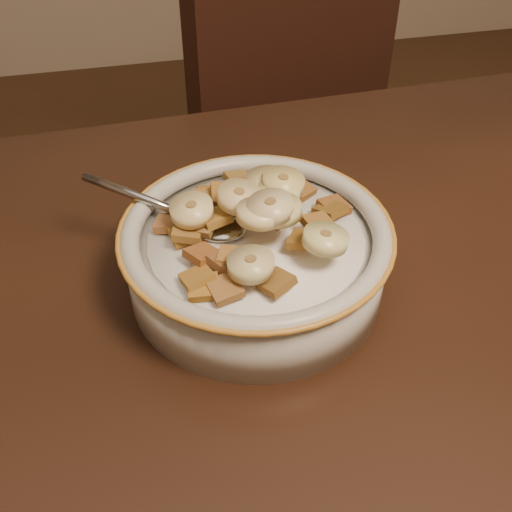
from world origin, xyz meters
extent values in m
cube|color=black|center=(0.00, 0.00, 0.73)|extent=(1.43, 0.95, 0.04)
cube|color=black|center=(0.17, 0.58, 0.44)|extent=(0.52, 0.52, 0.89)
cylinder|color=#B5AF99|center=(-0.03, 0.17, 0.77)|extent=(0.19, 0.19, 0.05)
cylinder|color=white|center=(-0.03, 0.17, 0.80)|extent=(0.16, 0.16, 0.00)
ellipsoid|color=#979797|center=(-0.05, 0.19, 0.80)|extent=(0.06, 0.05, 0.01)
cube|color=olive|center=(-0.05, 0.14, 0.81)|extent=(0.03, 0.03, 0.01)
cube|color=brown|center=(-0.04, 0.19, 0.82)|extent=(0.02, 0.02, 0.01)
cube|color=brown|center=(-0.01, 0.17, 0.82)|extent=(0.03, 0.03, 0.01)
cube|color=#9C6021|center=(-0.07, 0.13, 0.80)|extent=(0.02, 0.02, 0.01)
cube|color=brown|center=(-0.06, 0.20, 0.80)|extent=(0.03, 0.03, 0.01)
cube|color=brown|center=(0.02, 0.16, 0.81)|extent=(0.03, 0.02, 0.01)
cube|color=olive|center=(-0.05, 0.22, 0.80)|extent=(0.02, 0.02, 0.01)
cube|color=brown|center=(-0.03, 0.22, 0.80)|extent=(0.03, 0.03, 0.01)
cube|color=brown|center=(0.04, 0.19, 0.80)|extent=(0.03, 0.03, 0.01)
cube|color=brown|center=(-0.03, 0.24, 0.80)|extent=(0.03, 0.03, 0.01)
cube|color=brown|center=(-0.02, 0.23, 0.80)|extent=(0.03, 0.03, 0.01)
cube|color=#9C681C|center=(-0.08, 0.18, 0.80)|extent=(0.02, 0.02, 0.01)
cube|color=brown|center=(-0.04, 0.21, 0.81)|extent=(0.02, 0.02, 0.01)
cube|color=brown|center=(-0.07, 0.15, 0.81)|extent=(0.03, 0.03, 0.01)
cube|color=olive|center=(-0.06, 0.18, 0.81)|extent=(0.03, 0.03, 0.01)
cube|color=#96671E|center=(-0.05, 0.18, 0.81)|extent=(0.02, 0.03, 0.01)
cube|color=brown|center=(0.00, 0.15, 0.81)|extent=(0.03, 0.03, 0.01)
cube|color=brown|center=(-0.06, 0.12, 0.80)|extent=(0.02, 0.02, 0.01)
cube|color=brown|center=(0.03, 0.19, 0.80)|extent=(0.03, 0.03, 0.01)
cube|color=brown|center=(-0.03, 0.12, 0.80)|extent=(0.03, 0.03, 0.01)
cube|color=brown|center=(-0.05, 0.14, 0.81)|extent=(0.03, 0.03, 0.01)
cube|color=brown|center=(-0.05, 0.23, 0.80)|extent=(0.02, 0.02, 0.01)
cube|color=brown|center=(-0.09, 0.20, 0.80)|extent=(0.03, 0.03, 0.01)
cube|color=brown|center=(-0.08, 0.13, 0.80)|extent=(0.02, 0.03, 0.01)
cube|color=brown|center=(-0.08, 0.18, 0.81)|extent=(0.02, 0.02, 0.01)
cube|color=brown|center=(0.02, 0.22, 0.80)|extent=(0.03, 0.03, 0.01)
cube|color=brown|center=(-0.07, 0.20, 0.80)|extent=(0.03, 0.03, 0.01)
cylinder|color=#E7C170|center=(-0.04, 0.18, 0.83)|extent=(0.03, 0.04, 0.02)
cylinder|color=#F3D181|center=(-0.03, 0.16, 0.83)|extent=(0.04, 0.04, 0.01)
cylinder|color=#FAEF84|center=(0.01, 0.14, 0.82)|extent=(0.04, 0.04, 0.02)
cylinder|color=#D5CC79|center=(-0.01, 0.16, 0.83)|extent=(0.04, 0.04, 0.01)
cylinder|color=#D2BF8A|center=(-0.07, 0.19, 0.82)|extent=(0.04, 0.04, 0.01)
cylinder|color=#FFE4A6|center=(-0.02, 0.16, 0.83)|extent=(0.04, 0.04, 0.01)
cylinder|color=#F2D183|center=(-0.01, 0.19, 0.82)|extent=(0.04, 0.04, 0.01)
cylinder|color=#D2B674|center=(-0.01, 0.21, 0.82)|extent=(0.04, 0.04, 0.01)
cylinder|color=#FADB7F|center=(0.00, 0.20, 0.83)|extent=(0.03, 0.03, 0.01)
cylinder|color=#D3BB89|center=(-0.04, 0.13, 0.82)|extent=(0.04, 0.04, 0.01)
camera|label=1|loc=(-0.10, -0.17, 1.09)|focal=45.00mm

